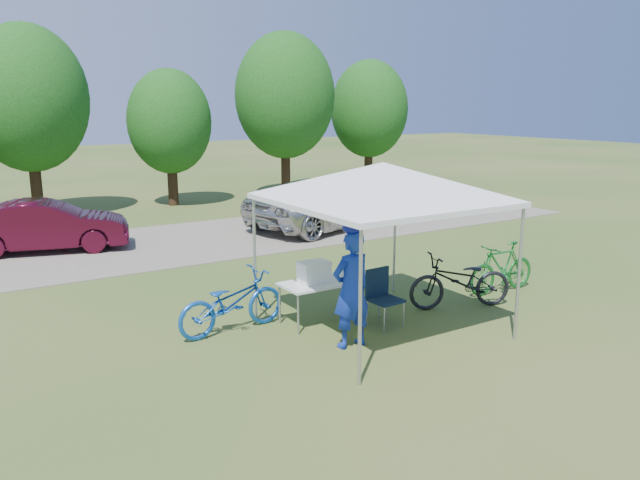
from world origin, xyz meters
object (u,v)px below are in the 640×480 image
(folding_table, at_px, (330,282))
(bike_green, at_px, (502,268))
(cyclist, at_px, (351,289))
(minivan, at_px, (329,202))
(folding_chair, at_px, (382,292))
(cooler, at_px, (314,272))
(bike_blue, at_px, (232,302))
(bike_dark, at_px, (461,281))
(sedan, at_px, (47,226))

(folding_table, relative_size, bike_green, 1.05)
(cyclist, height_order, bike_green, cyclist)
(cyclist, xyz_separation_m, minivan, (4.84, 7.98, -0.15))
(folding_chair, distance_m, cooler, 1.17)
(folding_chair, relative_size, minivan, 0.18)
(folding_table, relative_size, minivan, 0.33)
(folding_table, height_order, cooler, cooler)
(bike_green, bearing_deg, bike_blue, -96.86)
(bike_blue, xyz_separation_m, minivan, (6.10, 6.45, 0.25))
(bike_dark, bearing_deg, bike_blue, -85.16)
(sedan, bearing_deg, cooler, -144.99)
(minivan, bearing_deg, folding_table, 133.97)
(cooler, xyz_separation_m, bike_green, (4.03, -0.45, -0.40))
(folding_chair, distance_m, bike_blue, 2.47)
(folding_chair, relative_size, bike_dark, 0.49)
(cyclist, distance_m, bike_blue, 2.03)
(cooler, distance_m, cyclist, 1.15)
(folding_chair, xyz_separation_m, cooler, (-0.93, 0.63, 0.33))
(sedan, bearing_deg, bike_green, -125.40)
(bike_blue, height_order, bike_green, bike_blue)
(cooler, distance_m, minivan, 8.35)
(folding_chair, relative_size, sedan, 0.24)
(cooler, height_order, sedan, sedan)
(folding_table, distance_m, cyclist, 1.23)
(cooler, height_order, bike_dark, cooler)
(folding_table, relative_size, bike_dark, 0.90)
(cooler, bearing_deg, bike_blue, 163.40)
(cyclist, distance_m, bike_dark, 2.77)
(minivan, relative_size, sedan, 1.35)
(folding_table, bearing_deg, sedan, 111.82)
(bike_blue, relative_size, minivan, 0.36)
(bike_dark, bearing_deg, folding_table, -86.68)
(folding_table, xyz_separation_m, folding_chair, (0.60, -0.63, -0.10))
(folding_chair, relative_size, cooler, 1.87)
(cyclist, bearing_deg, sedan, -75.42)
(cooler, bearing_deg, bike_dark, -15.16)
(bike_blue, xyz_separation_m, bike_dark, (3.97, -1.11, 0.01))
(cyclist, xyz_separation_m, sedan, (-2.80, 9.08, -0.24))
(folding_table, xyz_separation_m, cyclist, (-0.38, -1.15, 0.23))
(cooler, distance_m, sedan, 8.44)
(folding_table, distance_m, cooler, 0.40)
(cooler, relative_size, sedan, 0.13)
(bike_blue, relative_size, sedan, 0.49)
(folding_table, bearing_deg, bike_blue, 166.55)
(folding_table, distance_m, bike_dark, 2.44)
(bike_green, bearing_deg, folding_chair, -84.54)
(cooler, height_order, bike_blue, cooler)
(bike_blue, bearing_deg, bike_dark, -111.25)
(sedan, bearing_deg, folding_chair, -140.96)
(folding_table, bearing_deg, cyclist, -108.37)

